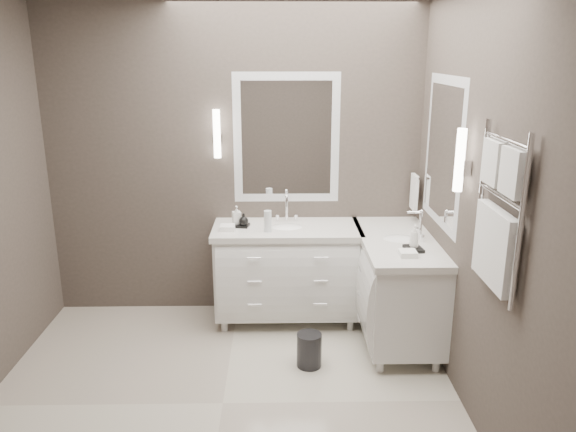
{
  "coord_description": "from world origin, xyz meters",
  "views": [
    {
      "loc": [
        0.38,
        -3.25,
        2.26
      ],
      "look_at": [
        0.45,
        0.7,
        1.1
      ],
      "focal_mm": 35.0,
      "sensor_mm": 36.0,
      "label": 1
    }
  ],
  "objects_px": {
    "vanity_right": "(397,282)",
    "towel_ladder": "(497,220)",
    "waste_bin": "(309,350)",
    "vanity_back": "(287,267)"
  },
  "relations": [
    {
      "from": "vanity_right",
      "to": "towel_ladder",
      "type": "distance_m",
      "value": 1.6
    },
    {
      "from": "vanity_back",
      "to": "waste_bin",
      "type": "distance_m",
      "value": 0.86
    },
    {
      "from": "vanity_right",
      "to": "towel_ladder",
      "type": "xyz_separation_m",
      "value": [
        0.23,
        -1.3,
        0.91
      ]
    },
    {
      "from": "vanity_right",
      "to": "waste_bin",
      "type": "bearing_deg",
      "value": -148.68
    },
    {
      "from": "waste_bin",
      "to": "vanity_back",
      "type": "bearing_deg",
      "value": 101.24
    },
    {
      "from": "vanity_back",
      "to": "vanity_right",
      "type": "distance_m",
      "value": 0.93
    },
    {
      "from": "vanity_right",
      "to": "waste_bin",
      "type": "xyz_separation_m",
      "value": [
        -0.72,
        -0.44,
        -0.36
      ]
    },
    {
      "from": "towel_ladder",
      "to": "waste_bin",
      "type": "xyz_separation_m",
      "value": [
        -0.95,
        0.86,
        -1.26
      ]
    },
    {
      "from": "vanity_back",
      "to": "waste_bin",
      "type": "relative_size",
      "value": 4.78
    },
    {
      "from": "vanity_right",
      "to": "waste_bin",
      "type": "relative_size",
      "value": 4.78
    }
  ]
}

